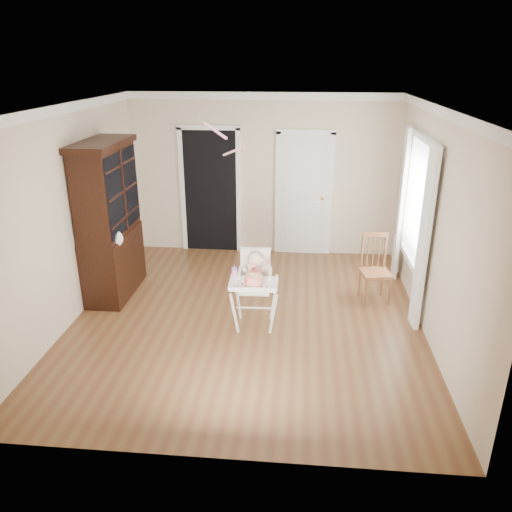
# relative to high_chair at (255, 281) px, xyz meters

# --- Properties ---
(floor) EXTENTS (5.00, 5.00, 0.00)m
(floor) POSITION_rel_high_chair_xyz_m (-0.12, 0.19, -0.63)
(floor) COLOR brown
(floor) RESTS_ON ground
(ceiling) EXTENTS (5.00, 5.00, 0.00)m
(ceiling) POSITION_rel_high_chair_xyz_m (-0.12, 0.19, 2.07)
(ceiling) COLOR white
(ceiling) RESTS_ON wall_back
(wall_back) EXTENTS (4.50, 0.00, 4.50)m
(wall_back) POSITION_rel_high_chair_xyz_m (-0.12, 2.69, 0.72)
(wall_back) COLOR beige
(wall_back) RESTS_ON floor
(wall_left) EXTENTS (0.00, 5.00, 5.00)m
(wall_left) POSITION_rel_high_chair_xyz_m (-2.37, 0.19, 0.72)
(wall_left) COLOR beige
(wall_left) RESTS_ON floor
(wall_right) EXTENTS (0.00, 5.00, 5.00)m
(wall_right) POSITION_rel_high_chair_xyz_m (2.13, 0.19, 0.72)
(wall_right) COLOR beige
(wall_right) RESTS_ON floor
(crown_molding) EXTENTS (4.50, 5.00, 0.12)m
(crown_molding) POSITION_rel_high_chair_xyz_m (-0.12, 0.19, 2.01)
(crown_molding) COLOR white
(crown_molding) RESTS_ON ceiling
(doorway) EXTENTS (1.06, 0.05, 2.22)m
(doorway) POSITION_rel_high_chair_xyz_m (-1.02, 2.67, 0.48)
(doorway) COLOR black
(doorway) RESTS_ON wall_back
(closet_door) EXTENTS (0.96, 0.09, 2.13)m
(closet_door) POSITION_rel_high_chair_xyz_m (0.58, 2.67, 0.39)
(closet_door) COLOR white
(closet_door) RESTS_ON wall_back
(window_right) EXTENTS (0.13, 1.84, 2.30)m
(window_right) POSITION_rel_high_chair_xyz_m (2.06, 0.99, 0.65)
(window_right) COLOR white
(window_right) RESTS_ON wall_right
(high_chair) EXTENTS (0.61, 0.74, 1.03)m
(high_chair) POSITION_rel_high_chair_xyz_m (0.00, 0.00, 0.00)
(high_chair) COLOR white
(high_chair) RESTS_ON floor
(baby) EXTENTS (0.29, 0.22, 0.43)m
(baby) POSITION_rel_high_chair_xyz_m (0.00, 0.03, 0.14)
(baby) COLOR beige
(baby) RESTS_ON high_chair
(cake) EXTENTS (0.26, 0.26, 0.12)m
(cake) POSITION_rel_high_chair_xyz_m (0.02, -0.28, 0.14)
(cake) COLOR silver
(cake) RESTS_ON high_chair
(sippy_cup) EXTENTS (0.07, 0.07, 0.16)m
(sippy_cup) POSITION_rel_high_chair_xyz_m (-0.24, -0.10, 0.15)
(sippy_cup) COLOR #EA8FD0
(sippy_cup) RESTS_ON high_chair
(china_cabinet) EXTENTS (0.58, 1.30, 2.20)m
(china_cabinet) POSITION_rel_high_chair_xyz_m (-2.11, 0.80, 0.47)
(china_cabinet) COLOR black
(china_cabinet) RESTS_ON floor
(dining_chair) EXTENTS (0.44, 0.44, 0.95)m
(dining_chair) POSITION_rel_high_chair_xyz_m (1.60, 0.91, -0.19)
(dining_chair) COLOR brown
(dining_chair) RESTS_ON floor
(streamer) EXTENTS (0.35, 0.38, 0.15)m
(streamer) POSITION_rel_high_chair_xyz_m (-0.49, 0.25, 1.79)
(streamer) COLOR pink
(streamer) RESTS_ON ceiling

